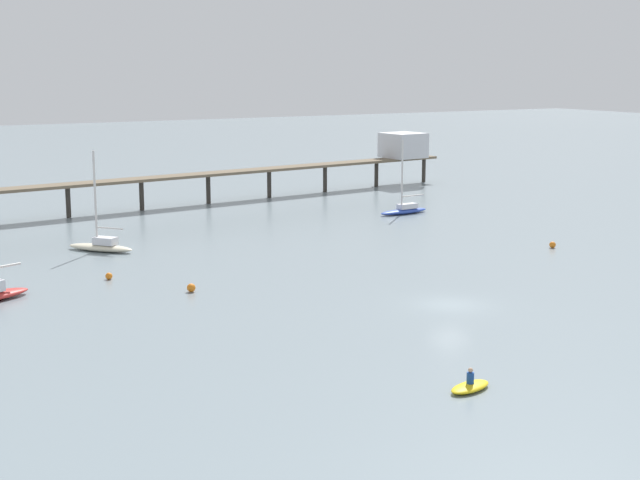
{
  "coord_description": "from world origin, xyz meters",
  "views": [
    {
      "loc": [
        -36.97,
        -47.6,
        15.54
      ],
      "look_at": [
        0.0,
        17.21,
        1.5
      ],
      "focal_mm": 52.88,
      "sensor_mm": 36.0,
      "label": 1
    }
  ],
  "objects_px": {
    "pier": "(299,160)",
    "mooring_buoy_far": "(553,245)",
    "sailboat_blue": "(404,209)",
    "mooring_buoy_near": "(109,276)",
    "dinghy_yellow": "(470,386)",
    "mooring_buoy_outer": "(191,288)",
    "sailboat_cream": "(101,244)"
  },
  "relations": [
    {
      "from": "sailboat_cream",
      "to": "mooring_buoy_far",
      "type": "height_order",
      "value": "sailboat_cream"
    },
    {
      "from": "mooring_buoy_near",
      "to": "pier",
      "type": "bearing_deg",
      "value": 44.39
    },
    {
      "from": "pier",
      "to": "sailboat_cream",
      "type": "height_order",
      "value": "sailboat_cream"
    },
    {
      "from": "sailboat_cream",
      "to": "mooring_buoy_near",
      "type": "distance_m",
      "value": 10.92
    },
    {
      "from": "sailboat_cream",
      "to": "dinghy_yellow",
      "type": "xyz_separation_m",
      "value": [
        5.31,
        -42.36,
        -0.38
      ]
    },
    {
      "from": "dinghy_yellow",
      "to": "pier",
      "type": "bearing_deg",
      "value": 68.34
    },
    {
      "from": "sailboat_blue",
      "to": "dinghy_yellow",
      "type": "height_order",
      "value": "sailboat_blue"
    },
    {
      "from": "sailboat_cream",
      "to": "mooring_buoy_near",
      "type": "height_order",
      "value": "sailboat_cream"
    },
    {
      "from": "sailboat_cream",
      "to": "mooring_buoy_near",
      "type": "xyz_separation_m",
      "value": [
        -2.64,
        -10.59,
        -0.34
      ]
    },
    {
      "from": "sailboat_cream",
      "to": "mooring_buoy_near",
      "type": "bearing_deg",
      "value": -104.01
    },
    {
      "from": "pier",
      "to": "mooring_buoy_outer",
      "type": "height_order",
      "value": "pier"
    },
    {
      "from": "mooring_buoy_far",
      "to": "mooring_buoy_near",
      "type": "distance_m",
      "value": 37.25
    },
    {
      "from": "mooring_buoy_outer",
      "to": "dinghy_yellow",
      "type": "bearing_deg",
      "value": -80.6
    },
    {
      "from": "sailboat_cream",
      "to": "mooring_buoy_outer",
      "type": "distance_m",
      "value": 17.16
    },
    {
      "from": "sailboat_blue",
      "to": "mooring_buoy_near",
      "type": "bearing_deg",
      "value": -158.25
    },
    {
      "from": "pier",
      "to": "mooring_buoy_far",
      "type": "height_order",
      "value": "pier"
    },
    {
      "from": "dinghy_yellow",
      "to": "mooring_buoy_outer",
      "type": "xyz_separation_m",
      "value": [
        -4.18,
        25.24,
        0.09
      ]
    },
    {
      "from": "pier",
      "to": "mooring_buoy_outer",
      "type": "xyz_separation_m",
      "value": [
        -29.89,
        -39.5,
        -3.79
      ]
    },
    {
      "from": "pier",
      "to": "sailboat_blue",
      "type": "distance_m",
      "value": 19.02
    },
    {
      "from": "pier",
      "to": "mooring_buoy_near",
      "type": "height_order",
      "value": "pier"
    },
    {
      "from": "mooring_buoy_near",
      "to": "mooring_buoy_outer",
      "type": "bearing_deg",
      "value": -60.0
    },
    {
      "from": "sailboat_cream",
      "to": "mooring_buoy_far",
      "type": "relative_size",
      "value": 15.21
    },
    {
      "from": "mooring_buoy_far",
      "to": "mooring_buoy_outer",
      "type": "xyz_separation_m",
      "value": [
        -32.79,
        0.58,
        0.02
      ]
    },
    {
      "from": "dinghy_yellow",
      "to": "mooring_buoy_far",
      "type": "height_order",
      "value": "dinghy_yellow"
    },
    {
      "from": "pier",
      "to": "dinghy_yellow",
      "type": "relative_size",
      "value": 27.44
    },
    {
      "from": "sailboat_cream",
      "to": "mooring_buoy_near",
      "type": "relative_size",
      "value": 16.42
    },
    {
      "from": "dinghy_yellow",
      "to": "sailboat_cream",
      "type": "bearing_deg",
      "value": 97.15
    },
    {
      "from": "pier",
      "to": "mooring_buoy_outer",
      "type": "relative_size",
      "value": 125.78
    },
    {
      "from": "mooring_buoy_outer",
      "to": "mooring_buoy_near",
      "type": "height_order",
      "value": "mooring_buoy_outer"
    },
    {
      "from": "dinghy_yellow",
      "to": "mooring_buoy_outer",
      "type": "relative_size",
      "value": 4.58
    },
    {
      "from": "pier",
      "to": "mooring_buoy_near",
      "type": "distance_m",
      "value": 47.27
    },
    {
      "from": "sailboat_blue",
      "to": "mooring_buoy_near",
      "type": "height_order",
      "value": "sailboat_blue"
    }
  ]
}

